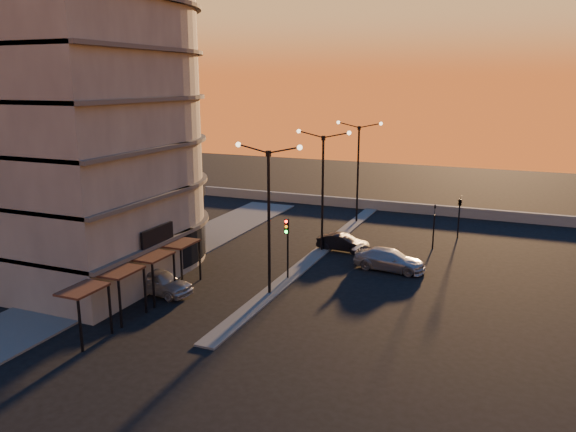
# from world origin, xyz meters

# --- Properties ---
(ground) EXTENTS (120.00, 120.00, 0.00)m
(ground) POSITION_xyz_m (0.00, 0.00, 0.00)
(ground) COLOR black
(ground) RESTS_ON ground
(sidewalk_west) EXTENTS (5.00, 40.00, 0.12)m
(sidewalk_west) POSITION_xyz_m (-10.50, 4.00, 0.06)
(sidewalk_west) COLOR #535250
(sidewalk_west) RESTS_ON ground
(median) EXTENTS (1.20, 36.00, 0.12)m
(median) POSITION_xyz_m (0.00, 10.00, 0.06)
(median) COLOR #535250
(median) RESTS_ON ground
(parapet) EXTENTS (44.00, 0.50, 1.00)m
(parapet) POSITION_xyz_m (2.00, 26.00, 0.50)
(parapet) COLOR slate
(parapet) RESTS_ON ground
(building) EXTENTS (14.35, 17.08, 25.00)m
(building) POSITION_xyz_m (-14.00, 0.03, 11.91)
(building) COLOR #67625B
(building) RESTS_ON ground
(streetlamp_near) EXTENTS (4.32, 0.32, 9.51)m
(streetlamp_near) POSITION_xyz_m (0.00, 0.00, 5.59)
(streetlamp_near) COLOR black
(streetlamp_near) RESTS_ON ground
(streetlamp_mid) EXTENTS (4.32, 0.32, 9.51)m
(streetlamp_mid) POSITION_xyz_m (0.00, 10.00, 5.59)
(streetlamp_mid) COLOR black
(streetlamp_mid) RESTS_ON ground
(streetlamp_far) EXTENTS (4.32, 0.32, 9.51)m
(streetlamp_far) POSITION_xyz_m (0.00, 20.00, 5.59)
(streetlamp_far) COLOR black
(streetlamp_far) RESTS_ON ground
(traffic_light_main) EXTENTS (0.28, 0.44, 4.25)m
(traffic_light_main) POSITION_xyz_m (0.00, 2.87, 2.89)
(traffic_light_main) COLOR black
(traffic_light_main) RESTS_ON ground
(signal_east_a) EXTENTS (0.13, 0.16, 3.60)m
(signal_east_a) POSITION_xyz_m (8.00, 14.00, 1.93)
(signal_east_a) COLOR black
(signal_east_a) RESTS_ON ground
(signal_east_b) EXTENTS (0.42, 1.99, 3.60)m
(signal_east_b) POSITION_xyz_m (9.50, 18.00, 3.10)
(signal_east_b) COLOR black
(signal_east_b) RESTS_ON ground
(car_hatchback) EXTENTS (4.73, 2.41, 1.54)m
(car_hatchback) POSITION_xyz_m (-6.50, -2.50, 0.77)
(car_hatchback) COLOR #A5A8AD
(car_hatchback) RESTS_ON ground
(car_sedan) EXTENTS (4.13, 1.73, 1.33)m
(car_sedan) POSITION_xyz_m (1.50, 10.71, 0.66)
(car_sedan) COLOR black
(car_sedan) RESTS_ON ground
(car_wagon) EXTENTS (5.27, 2.51, 1.48)m
(car_wagon) POSITION_xyz_m (5.93, 7.59, 0.74)
(car_wagon) COLOR #9B9CA2
(car_wagon) RESTS_ON ground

